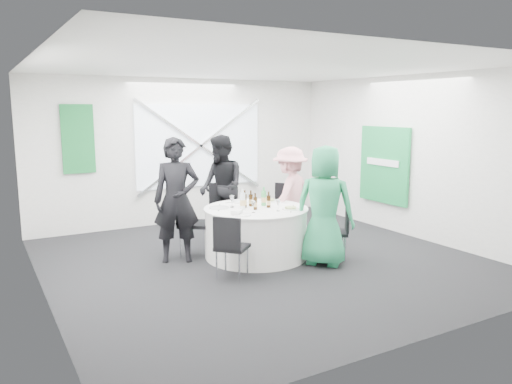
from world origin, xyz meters
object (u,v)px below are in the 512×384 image
person_man_back (221,187)px  chair_back_right (284,207)px  person_man_back_left (177,200)px  banquet_table (256,232)px  person_woman_pink (290,195)px  person_woman_green (325,206)px  clear_water_bottle (243,201)px  chair_front_left (230,243)px  green_water_bottle (264,198)px  chair_back_left (189,217)px  chair_back (223,206)px  chair_front_right (340,227)px

person_man_back → chair_back_right: bearing=59.4°
person_man_back_left → person_man_back: (1.13, 0.86, -0.02)m
banquet_table → chair_back_right: (0.94, 0.69, 0.18)m
person_man_back_left → person_woman_pink: (2.02, 0.07, -0.11)m
person_woman_green → clear_water_bottle: (-0.88, 0.81, 0.02)m
chair_back_right → person_woman_green: 1.55m
person_woman_green → clear_water_bottle: bearing=7.9°
person_woman_green → banquet_table: bearing=-0.0°
person_woman_pink → clear_water_bottle: (-1.14, -0.46, 0.08)m
banquet_table → person_man_back_left: bearing=159.6°
person_woman_green → chair_back_right: bearing=-50.3°
person_man_back → person_woman_green: 2.16m
chair_front_left → green_water_bottle: bearing=-92.5°
person_woman_pink → chair_back_left: bearing=-30.8°
chair_back_right → person_man_back_left: size_ratio=0.52×
chair_front_left → person_man_back: person_man_back is taller
banquet_table → person_woman_green: (0.66, -0.80, 0.48)m
chair_back_right → green_water_bottle: green_water_bottle is taller
person_man_back → person_woman_green: bearing=18.6°
chair_back → chair_back_right: (0.89, -0.54, -0.01)m
chair_front_left → green_water_bottle: 1.34m
banquet_table → person_man_back_left: size_ratio=0.85×
chair_back → chair_back_left: chair_back_left is taller
chair_back_left → person_woman_green: size_ratio=0.59×
green_water_bottle → chair_back: bearing=96.7°
banquet_table → chair_front_left: 1.09m
person_woman_green → green_water_bottle: person_woman_green is taller
chair_back → green_water_bottle: size_ratio=3.39×
chair_back_right → chair_front_left: size_ratio=1.11×
banquet_table → chair_back_right: size_ratio=1.64×
chair_back_right → chair_front_left: bearing=-87.3°
person_woman_green → clear_water_bottle: size_ratio=5.70×
chair_front_left → person_man_back_left: person_man_back_left is taller
person_man_back → chair_back: bearing=35.1°
chair_front_right → person_man_back: size_ratio=0.47×
chair_front_right → person_woman_green: 0.52m
person_man_back → person_woman_pink: size_ratio=1.12×
chair_back_left → green_water_bottle: green_water_bottle is taller
person_man_back → green_water_bottle: person_man_back is taller
person_man_back_left → green_water_bottle: size_ratio=6.40×
chair_back_right → person_woman_green: (-0.28, -1.49, 0.30)m
chair_back_left → chair_front_right: chair_back_left is taller
chair_front_right → person_woman_green: person_woman_green is taller
chair_back → chair_front_left: (-0.86, -1.96, -0.07)m
person_woman_green → chair_front_left: bearing=47.3°
chair_back → person_man_back_left: (-1.15, -0.83, 0.34)m
chair_back_left → person_woman_pink: (1.77, -0.11, 0.21)m
clear_water_bottle → chair_back_right: bearing=30.4°
chair_back_left → chair_front_left: size_ratio=1.17×
chair_front_left → person_man_back: 2.19m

